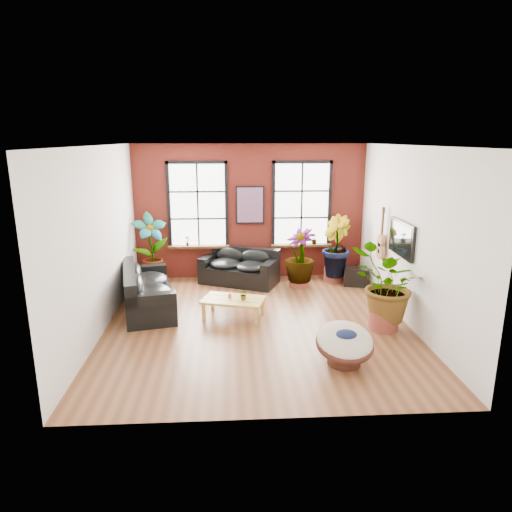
{
  "coord_description": "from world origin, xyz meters",
  "views": [
    {
      "loc": [
        -0.55,
        -8.57,
        3.63
      ],
      "look_at": [
        0.0,
        0.6,
        1.25
      ],
      "focal_mm": 32.0,
      "sensor_mm": 36.0,
      "label": 1
    }
  ],
  "objects_px": {
    "sofa_back": "(240,268)",
    "sofa_left": "(145,291)",
    "papasan_chair": "(345,343)",
    "coffee_table": "(233,301)"
  },
  "relations": [
    {
      "from": "coffee_table",
      "to": "papasan_chair",
      "type": "bearing_deg",
      "value": -33.14
    },
    {
      "from": "sofa_back",
      "to": "sofa_left",
      "type": "distance_m",
      "value": 2.75
    },
    {
      "from": "coffee_table",
      "to": "papasan_chair",
      "type": "distance_m",
      "value": 2.81
    },
    {
      "from": "sofa_left",
      "to": "sofa_back",
      "type": "bearing_deg",
      "value": -62.64
    },
    {
      "from": "sofa_back",
      "to": "papasan_chair",
      "type": "bearing_deg",
      "value": -46.32
    },
    {
      "from": "coffee_table",
      "to": "papasan_chair",
      "type": "relative_size",
      "value": 1.44
    },
    {
      "from": "sofa_back",
      "to": "sofa_left",
      "type": "relative_size",
      "value": 0.85
    },
    {
      "from": "sofa_back",
      "to": "papasan_chair",
      "type": "xyz_separation_m",
      "value": [
        1.61,
        -4.49,
        -0.03
      ]
    },
    {
      "from": "sofa_left",
      "to": "coffee_table",
      "type": "xyz_separation_m",
      "value": [
        1.9,
        -0.57,
        -0.06
      ]
    },
    {
      "from": "sofa_left",
      "to": "papasan_chair",
      "type": "height_order",
      "value": "sofa_left"
    }
  ]
}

